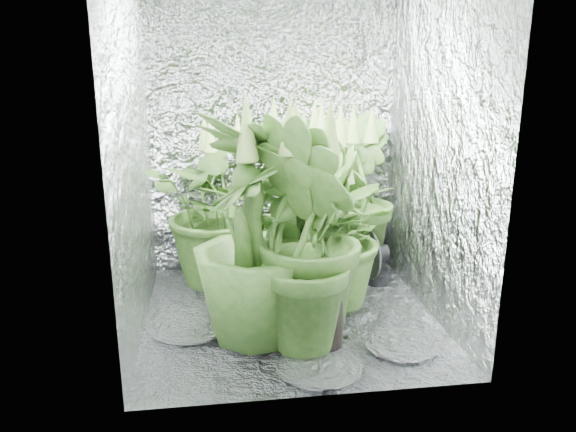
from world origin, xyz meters
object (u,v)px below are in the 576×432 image
Objects in this scene: plant_e at (327,234)px; circulation_fan at (374,261)px; plant_d at (255,234)px; plant_f at (301,231)px; plant_a at (222,205)px; plant_g at (312,237)px; plant_b at (313,194)px; plant_c at (352,196)px.

plant_e is 0.57m from circulation_fan.
plant_f is at bearing 30.31° from plant_d.
plant_a is 1.03m from circulation_fan.
plant_g is (0.26, -0.12, 0.01)m from plant_d.
plant_b is (0.59, 0.13, 0.02)m from plant_a.
plant_c is 1.20× the size of plant_e.
plant_f is (0.39, -0.63, 0.01)m from plant_a.
plant_a is at bearing -173.62° from plant_c.
plant_f is 0.83m from circulation_fan.
circulation_fan is (0.95, -0.14, -0.37)m from plant_a.
plant_g is at bearing -87.41° from plant_f.
plant_d is 0.99× the size of plant_g.
plant_b is at bearing 87.81° from plant_e.
plant_b is 0.59m from circulation_fan.
plant_c reaches higher than plant_e.
plant_e is at bearing -38.55° from plant_a.
plant_g is at bearing -65.90° from plant_a.
plant_a is 1.14× the size of plant_e.
plant_b reaches higher than plant_e.
plant_b is 1.22× the size of plant_e.
plant_g reaches higher than plant_f.
plant_f is (-0.46, -0.73, 0.00)m from plant_c.
plant_a reaches higher than circulation_fan.
plant_d is at bearing -149.76° from circulation_fan.
plant_c is (0.26, -0.03, -0.01)m from plant_b.
plant_a is 0.61m from plant_b.
plant_c is 0.45m from circulation_fan.
plant_d is 1.08× the size of plant_f.
plant_a is at bearing 121.75° from plant_f.
plant_a is 0.95× the size of plant_f.
circulation_fan is (0.38, 0.31, -0.30)m from plant_e.
plant_f is at bearing -58.25° from plant_a.
plant_d is at bearing -129.04° from plant_c.
plant_g is at bearing -100.47° from plant_b.
plant_b is 1.01× the size of plant_c.
plant_b is at bearing 134.82° from circulation_fan.
plant_g is 3.44× the size of circulation_fan.
plant_f reaches higher than circulation_fan.
circulation_fan is (0.35, -0.27, -0.39)m from plant_b.
plant_f reaches higher than plant_e.
plant_b is 0.93× the size of plant_g.
plant_e is 0.27m from plant_f.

